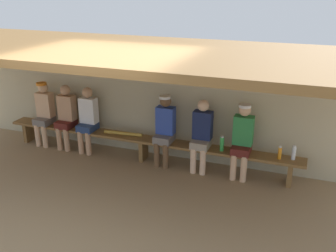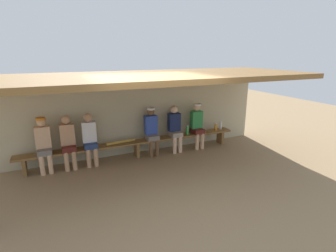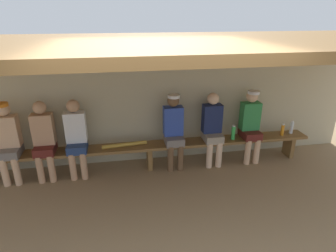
% 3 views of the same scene
% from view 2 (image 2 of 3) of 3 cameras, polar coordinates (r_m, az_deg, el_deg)
% --- Properties ---
extents(ground_plane, '(24.00, 24.00, 0.00)m').
position_cam_2_polar(ground_plane, '(6.01, -2.34, -11.95)').
color(ground_plane, '#937754').
extents(back_wall, '(8.00, 0.20, 2.20)m').
position_cam_2_polar(back_wall, '(7.42, -8.09, 2.44)').
color(back_wall, '#B7AD8C').
rests_on(back_wall, ground).
extents(dugout_roof, '(8.00, 2.80, 0.12)m').
position_cam_2_polar(dugout_roof, '(6.00, -5.07, 10.61)').
color(dugout_roof, brown).
rests_on(dugout_roof, back_wall).
extents(bench, '(6.00, 0.36, 0.46)m').
position_cam_2_polar(bench, '(7.20, -6.89, -3.84)').
color(bench, brown).
rests_on(bench, ground).
extents(player_in_blue, '(0.34, 0.42, 1.34)m').
position_cam_2_polar(player_in_blue, '(6.87, -16.77, -2.39)').
color(player_in_blue, navy).
rests_on(player_in_blue, ground).
extents(player_rightmost, '(0.34, 0.42, 1.34)m').
position_cam_2_polar(player_rightmost, '(7.49, 1.52, -0.19)').
color(player_rightmost, gray).
rests_on(player_rightmost, ground).
extents(player_in_white, '(0.34, 0.42, 1.34)m').
position_cam_2_polar(player_in_white, '(7.23, -3.62, -0.69)').
color(player_in_white, slate).
rests_on(player_in_white, ground).
extents(player_near_post, '(0.34, 0.42, 1.34)m').
position_cam_2_polar(player_near_post, '(6.84, -25.58, -3.24)').
color(player_near_post, slate).
rests_on(player_near_post, ground).
extents(player_in_red, '(0.34, 0.42, 1.34)m').
position_cam_2_polar(player_in_red, '(7.82, 6.40, 0.53)').
color(player_in_red, '#591E19').
rests_on(player_in_red, ground).
extents(player_middle, '(0.34, 0.42, 1.34)m').
position_cam_2_polar(player_middle, '(6.84, -21.05, -2.88)').
color(player_middle, '#591E19').
rests_on(player_middle, ground).
extents(water_bottle_blue, '(0.07, 0.07, 0.28)m').
position_cam_2_polar(water_bottle_blue, '(7.66, 4.30, -0.93)').
color(water_bottle_blue, green).
rests_on(water_bottle_blue, bench).
extents(water_bottle_clear, '(0.06, 0.06, 0.23)m').
position_cam_2_polar(water_bottle_clear, '(8.18, 10.42, -0.23)').
color(water_bottle_clear, orange).
rests_on(water_bottle_clear, bench).
extents(water_bottle_green, '(0.07, 0.07, 0.25)m').
position_cam_2_polar(water_bottle_green, '(8.35, 11.46, 0.11)').
color(water_bottle_green, silver).
rests_on(water_bottle_green, bench).
extents(baseball_bat, '(0.79, 0.15, 0.07)m').
position_cam_2_polar(baseball_bat, '(7.07, -10.27, -3.48)').
color(baseball_bat, '#B28C33').
rests_on(baseball_bat, bench).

